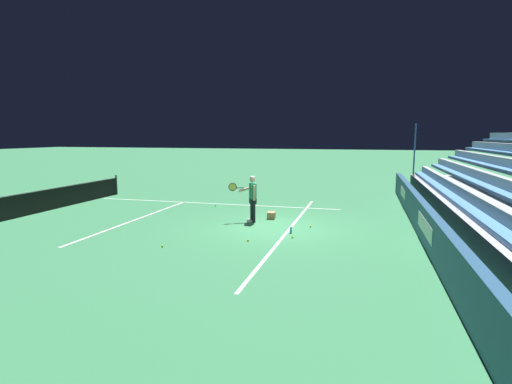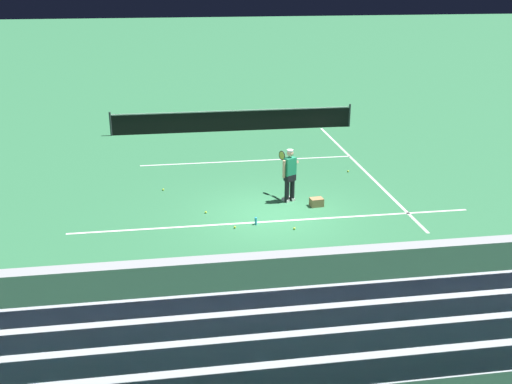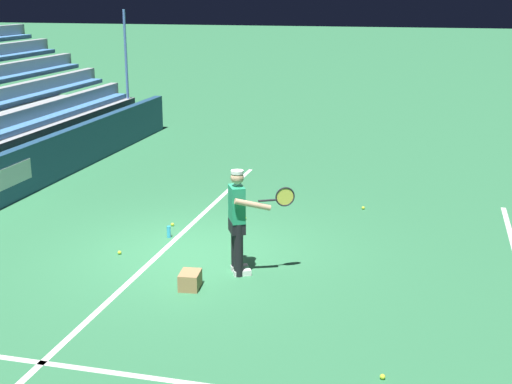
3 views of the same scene
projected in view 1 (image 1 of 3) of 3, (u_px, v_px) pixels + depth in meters
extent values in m
plane|color=#337A4C|center=(276.00, 228.00, 14.01)|extent=(160.00, 160.00, 0.00)
cube|color=white|center=(290.00, 229.00, 13.88)|extent=(12.00, 0.10, 0.01)
cube|color=white|center=(212.00, 204.00, 18.98)|extent=(0.10, 12.00, 0.01)
cube|color=white|center=(137.00, 219.00, 15.45)|extent=(8.22, 0.10, 0.01)
cube|color=navy|center=(423.00, 220.00, 12.68)|extent=(21.15, 0.24, 1.10)
cube|color=silver|center=(424.00, 226.00, 11.54)|extent=(2.80, 0.01, 0.44)
cube|color=silver|center=(403.00, 193.00, 18.34)|extent=(2.20, 0.01, 0.40)
cube|color=#4C89CC|center=(459.00, 202.00, 12.33)|extent=(19.69, 0.40, 0.12)
cube|color=#9EA3A8|center=(470.00, 198.00, 12.23)|extent=(20.09, 0.24, 0.45)
cube|color=#4C89CC|center=(489.00, 188.00, 12.05)|extent=(19.69, 0.40, 0.12)
cube|color=#9EA3A8|center=(500.00, 184.00, 11.96)|extent=(20.09, 0.24, 0.45)
cylinder|color=#4C70B2|center=(414.00, 159.00, 21.60)|extent=(0.08, 0.08, 3.85)
cylinder|color=black|center=(253.00, 211.00, 14.82)|extent=(0.15, 0.15, 0.88)
cylinder|color=black|center=(252.00, 210.00, 15.03)|extent=(0.15, 0.15, 0.88)
cube|color=white|center=(252.00, 221.00, 14.86)|extent=(0.23, 0.30, 0.09)
cube|color=white|center=(251.00, 220.00, 15.07)|extent=(0.23, 0.30, 0.09)
cube|color=black|center=(253.00, 201.00, 14.87)|extent=(0.40, 0.35, 0.20)
cube|color=#239366|center=(253.00, 191.00, 14.82)|extent=(0.42, 0.35, 0.58)
sphere|color=tan|center=(252.00, 179.00, 14.76)|extent=(0.21, 0.21, 0.21)
cylinder|color=white|center=(252.00, 177.00, 14.74)|extent=(0.20, 0.20, 0.05)
cylinder|color=tan|center=(254.00, 193.00, 14.59)|extent=(0.09, 0.09, 0.56)
cylinder|color=tan|center=(246.00, 189.00, 15.01)|extent=(0.35, 0.56, 0.24)
cylinder|color=black|center=(240.00, 188.00, 14.95)|extent=(0.17, 0.28, 0.03)
torus|color=black|center=(233.00, 187.00, 14.89)|extent=(0.17, 0.29, 0.31)
cylinder|color=#D6D14C|center=(233.00, 187.00, 14.89)|extent=(0.13, 0.24, 0.27)
cube|color=#A87F51|center=(271.00, 215.00, 15.55)|extent=(0.43, 0.34, 0.26)
sphere|color=#CCE533|center=(215.00, 206.00, 18.24)|extent=(0.07, 0.07, 0.07)
sphere|color=#CCE533|center=(162.00, 246.00, 11.58)|extent=(0.07, 0.07, 0.07)
sphere|color=#CCE533|center=(248.00, 240.00, 12.21)|extent=(0.07, 0.07, 0.07)
sphere|color=#CCE533|center=(293.00, 237.00, 12.59)|extent=(0.07, 0.07, 0.07)
sphere|color=#CCE533|center=(310.00, 226.00, 14.10)|extent=(0.07, 0.07, 0.07)
cylinder|color=#33B2E5|center=(291.00, 230.00, 13.24)|extent=(0.07, 0.07, 0.22)
cylinder|color=#33383D|center=(116.00, 185.00, 21.84)|extent=(0.09, 0.09, 1.07)
cube|color=black|center=(38.00, 202.00, 16.60)|extent=(11.00, 0.02, 0.91)
cube|color=white|center=(37.00, 191.00, 16.53)|extent=(11.00, 0.04, 0.05)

